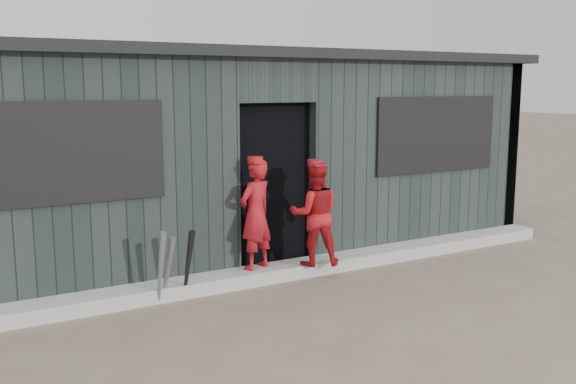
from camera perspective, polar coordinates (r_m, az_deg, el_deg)
ground at (r=6.09m, az=8.70°, el=-11.78°), size 80.00×80.00×0.00m
curb at (r=7.49m, az=-0.08°, el=-6.98°), size 8.00×0.36×0.15m
bat_left at (r=6.56m, az=-11.24°, el=-6.66°), size 0.09×0.25×0.79m
bat_mid at (r=6.65m, az=-10.64°, el=-6.76°), size 0.14×0.29×0.71m
bat_right at (r=6.68m, az=-8.88°, el=-6.43°), size 0.11×0.27×0.76m
player_red_left at (r=7.17m, az=-2.89°, el=-1.99°), size 0.53×0.44×1.24m
player_red_right at (r=7.32m, az=2.39°, el=-1.95°), size 0.71×0.64×1.19m
player_grey_back at (r=7.92m, az=-0.46°, el=-2.12°), size 0.66×0.51×1.21m
dugout at (r=8.73m, az=-5.62°, el=3.46°), size 8.30×3.30×2.62m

